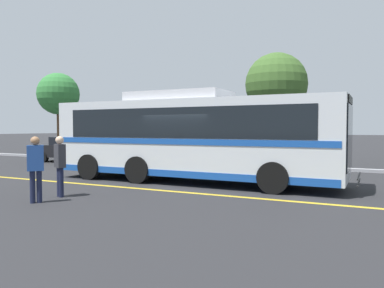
{
  "coord_description": "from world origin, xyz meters",
  "views": [
    {
      "loc": [
        6.19,
        -12.4,
        2.04
      ],
      "look_at": [
        0.08,
        0.29,
        1.44
      ],
      "focal_mm": 35.0,
      "sensor_mm": 36.0,
      "label": 1
    }
  ],
  "objects": [
    {
      "name": "tree_0",
      "position": [
        -15.02,
        8.58,
        4.58
      ],
      "size": [
        3.1,
        3.1,
        6.15
      ],
      "color": "#513823",
      "rests_on": "ground_plane"
    },
    {
      "name": "lane_strip_0",
      "position": [
        0.08,
        -1.91,
        0.0
      ],
      "size": [
        30.94,
        0.2,
        0.01
      ],
      "primitive_type": "cube",
      "rotation": [
        0.0,
        0.0,
        1.57
      ],
      "color": "gold",
      "rests_on": "ground_plane"
    },
    {
      "name": "pedestrian_1",
      "position": [
        -2.1,
        -4.17,
        1.03
      ],
      "size": [
        0.47,
        0.38,
        1.8
      ],
      "rotation": [
        0.0,
        0.0,
        5.82
      ],
      "color": "#191E38",
      "rests_on": "ground_plane"
    },
    {
      "name": "transit_bus",
      "position": [
        0.07,
        0.29,
        1.75
      ],
      "size": [
        11.29,
        2.78,
        3.41
      ],
      "rotation": [
        0.0,
        0.0,
        -1.58
      ],
      "color": "silver",
      "rests_on": "ground_plane"
    },
    {
      "name": "pedestrian_0",
      "position": [
        -2.02,
        -5.14,
        1.04
      ],
      "size": [
        0.45,
        0.46,
        1.81
      ],
      "rotation": [
        0.0,
        0.0,
        3.96
      ],
      "color": "#191E38",
      "rests_on": "ground_plane"
    },
    {
      "name": "parked_car_1",
      "position": [
        -4.71,
        4.65,
        0.74
      ],
      "size": [
        4.33,
        1.96,
        1.44
      ],
      "rotation": [
        0.0,
        0.0,
        -1.53
      ],
      "color": "olive",
      "rests_on": "ground_plane"
    },
    {
      "name": "ground_plane",
      "position": [
        0.0,
        0.0,
        0.0
      ],
      "size": [
        220.0,
        220.0,
        0.0
      ],
      "primitive_type": "plane",
      "color": "#262628"
    },
    {
      "name": "curb_strip",
      "position": [
        0.08,
        6.58,
        0.07
      ],
      "size": [
        38.94,
        0.36,
        0.15
      ],
      "primitive_type": "cube",
      "color": "#99999E",
      "rests_on": "ground_plane"
    },
    {
      "name": "parked_car_0",
      "position": [
        -10.01,
        4.59,
        0.76
      ],
      "size": [
        4.45,
        2.25,
        1.51
      ],
      "rotation": [
        0.0,
        0.0,
        -1.65
      ],
      "color": "black",
      "rests_on": "ground_plane"
    },
    {
      "name": "tree_2",
      "position": [
        1.21,
        9.09,
        4.55
      ],
      "size": [
        3.53,
        3.53,
        6.33
      ],
      "color": "#513823",
      "rests_on": "ground_plane"
    },
    {
      "name": "parked_car_2",
      "position": [
        0.86,
        4.6,
        0.75
      ],
      "size": [
        4.62,
        2.17,
        1.52
      ],
      "rotation": [
        0.0,
        0.0,
        -1.64
      ],
      "color": "navy",
      "rests_on": "ground_plane"
    }
  ]
}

